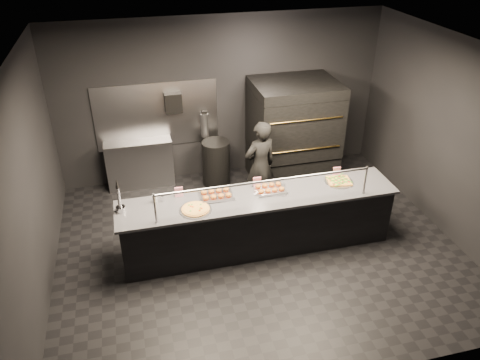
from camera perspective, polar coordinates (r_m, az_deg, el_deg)
The scene contains 15 objects.
room at distance 6.52m, azimuth 2.11°, elevation 2.51°, with size 6.04×6.00×3.00m.
service_counter at distance 7.03m, azimuth 2.25°, elevation -5.11°, with size 4.10×0.78×1.37m.
pizza_oven at distance 8.68m, azimuth 6.47°, elevation 5.86°, with size 1.50×1.23×1.91m.
prep_shelf at distance 8.80m, azimuth -12.10°, elevation 1.95°, with size 1.20×0.35×0.90m, color #99999E.
towel_dispenser at distance 8.45m, azimuth -8.15°, elevation 9.33°, with size 0.30×0.20×0.35m, color black.
fire_extinguisher at distance 8.71m, azimuth -4.32°, elevation 6.72°, with size 0.14×0.14×0.51m.
beer_tap at distance 6.56m, azimuth -14.46°, elevation -2.68°, with size 0.13×0.19×0.51m.
round_pizza at distance 6.48m, azimuth -5.44°, elevation -3.58°, with size 0.45×0.45×0.03m.
slider_tray_a at distance 6.76m, azimuth -2.93°, elevation -1.76°, with size 0.50×0.38×0.08m.
slider_tray_b at distance 6.91m, azimuth 3.66°, elevation -1.04°, with size 0.53×0.45×0.07m.
square_pizza at distance 7.25m, azimuth 11.97°, elevation -0.13°, with size 0.43×0.43×0.05m.
condiment_jar at distance 6.72m, azimuth -10.06°, elevation -2.24°, with size 0.17×0.07×0.11m.
tent_cards at distance 6.98m, azimuth 2.39°, elevation -0.16°, with size 2.58×0.04×0.15m.
trash_bin at distance 8.70m, azimuth -2.94°, elevation 2.10°, with size 0.51×0.51×0.86m, color black.
worker at distance 7.81m, azimuth 2.45°, elevation 1.71°, with size 0.58×0.38×1.59m, color black.
Camera 1 is at (-1.66, -5.48, 4.54)m, focal length 35.00 mm.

